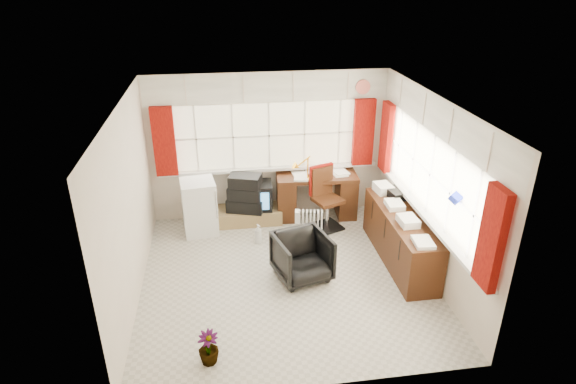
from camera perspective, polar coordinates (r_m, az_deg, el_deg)
The scene contains 20 objects.
ground at distance 6.94m, azimuth -0.23°, elevation -9.99°, with size 4.00×4.00×0.00m, color beige.
room_walls at distance 6.20m, azimuth -0.25°, elevation 1.43°, with size 4.00×4.00×4.00m.
window_back at distance 8.20m, azimuth -2.17°, elevation 3.26°, with size 3.70×0.12×3.60m.
window_right at distance 6.96m, azimuth 15.82°, elevation -1.88°, with size 0.12×3.70×3.60m.
curtains at distance 7.23m, azimuth 6.00°, elevation 4.43°, with size 3.83×3.83×1.15m.
overhead_cabinets at distance 7.06m, azimuth 6.62°, elevation 10.66°, with size 3.98×3.98×0.48m.
desk at distance 8.38m, azimuth 3.33°, elevation -0.02°, with size 1.41×0.76×0.83m.
desk_lamp at distance 7.89m, azimuth 2.37°, elevation 3.44°, with size 0.15×0.13×0.42m.
task_chair at distance 8.00m, azimuth 4.29°, elevation -0.33°, with size 0.58×0.60×1.07m.
office_chair at distance 6.75m, azimuth 1.70°, elevation -7.70°, with size 0.71×0.73×0.66m, color black.
radiator at distance 7.59m, azimuth 2.66°, elevation -4.58°, with size 0.41×0.22×0.58m.
credenza at distance 7.30m, azimuth 13.16°, elevation -5.18°, with size 0.50×2.00×0.85m.
file_tray at distance 7.65m, azimuth 12.81°, elevation -0.13°, with size 0.29×0.37×0.12m, color black.
tv_bench at distance 8.30m, azimuth -5.69°, elevation -2.79°, with size 1.40×0.50×0.25m, color tan.
crt_tv at distance 8.17m, azimuth -3.66°, elevation -0.42°, with size 0.53×0.50×0.45m.
hifi_stack at distance 8.08m, azimuth -5.02°, elevation -0.22°, with size 0.70×0.56×0.64m.
mini_fridge at distance 7.96m, azimuth -10.46°, elevation -1.75°, with size 0.60×0.60×0.90m.
spray_bottle_a at distance 7.65m, azimuth -3.56°, elevation -4.96°, with size 0.13×0.13×0.33m, color silver.
spray_bottle_b at distance 8.28m, azimuth -1.76°, elevation -2.91°, with size 0.09×0.10×0.21m, color #97E1D2.
flower_vase at distance 5.61m, azimuth -9.42°, elevation -17.75°, with size 0.23×0.23×0.41m, color black.
Camera 1 is at (-0.80, -5.63, 3.98)m, focal length 30.00 mm.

